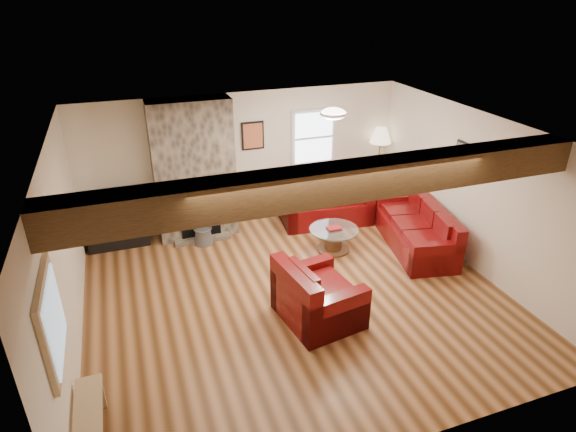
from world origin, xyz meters
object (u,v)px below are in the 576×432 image
Objects in this scene: loveseat at (325,199)px; armchair_red at (319,291)px; floor_lamp at (380,140)px; coffee_table at (334,239)px; television at (114,206)px; tv_cabinet at (118,232)px; sofa_three at (415,226)px.

loveseat is 3.09m from armchair_red.
coffee_table is at bearing -138.48° from floor_lamp.
television is at bearing 179.88° from floor_lamp.
armchair_red is 4.00m from tv_cabinet.
television is at bearing -178.04° from loveseat.
television reaches higher than loveseat.
coffee_table is (0.98, 1.65, -0.23)m from armchair_red.
coffee_table is at bearing -99.79° from loveseat.
sofa_three is 1.88× the size of armchair_red.
television is (0.00, 0.00, 0.51)m from tv_cabinet.
floor_lamp is at bearing 41.52° from coffee_table.
tv_cabinet is (-3.84, 0.30, -0.20)m from loveseat.
loveseat reaches higher than sofa_three.
floor_lamp is at bearing -48.97° from armchair_red.
armchair_red is 1.93m from coffee_table.
loveseat is 1.57× the size of armchair_red.
coffee_table is 0.51× the size of floor_lamp.
loveseat is at bearing 73.78° from coffee_table.
sofa_three is 5.22m from tv_cabinet.
sofa_three reaches higher than tv_cabinet.
sofa_three is at bearing -20.15° from tv_cabinet.
sofa_three is 1.45m from coffee_table.
coffee_table is (-1.39, 0.35, -0.19)m from sofa_three.
armchair_red is 4.01m from television.
sofa_three is 1.98× the size of tv_cabinet.
television reaches higher than armchair_red.
floor_lamp is (0.23, 1.79, 1.02)m from sofa_three.
coffee_table is (-0.33, -1.15, -0.24)m from loveseat.
sofa_three is 1.20× the size of loveseat.
armchair_red reaches higher than sofa_three.
tv_cabinet is 0.51m from television.
tv_cabinet is at bearing 30.38° from armchair_red.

